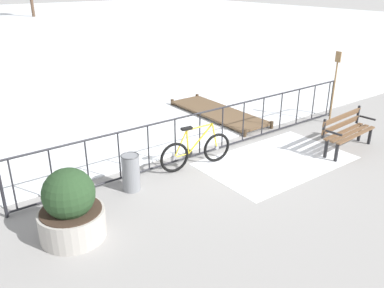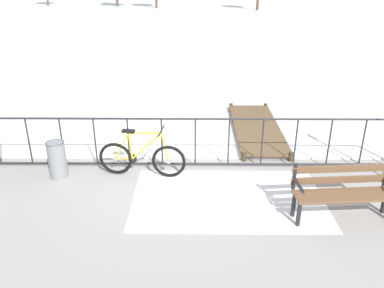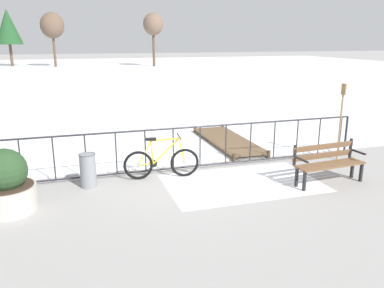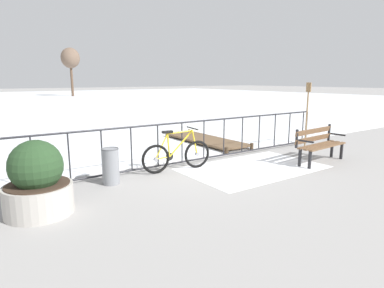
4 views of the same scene
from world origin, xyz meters
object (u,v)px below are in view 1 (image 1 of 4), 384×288
at_px(bicycle_near_railing, 196,151).
at_px(oar_upright, 335,83).
at_px(park_bench, 347,129).
at_px(planter_with_shrub, 71,209).
at_px(trash_bin, 131,172).

height_order(bicycle_near_railing, oar_upright, oar_upright).
height_order(park_bench, oar_upright, oar_upright).
bearing_deg(planter_with_shrub, park_bench, -4.44).
bearing_deg(planter_with_shrub, bicycle_near_railing, 15.54).
bearing_deg(trash_bin, bicycle_near_railing, 2.58).
bearing_deg(park_bench, oar_upright, 45.82).
height_order(bicycle_near_railing, planter_with_shrub, planter_with_shrub).
height_order(park_bench, planter_with_shrub, planter_with_shrub).
bearing_deg(bicycle_near_railing, trash_bin, -177.42).
distance_m(park_bench, trash_bin, 5.16).
relative_size(bicycle_near_railing, park_bench, 1.04).
bearing_deg(park_bench, bicycle_near_railing, 158.11).
distance_m(planter_with_shrub, trash_bin, 1.67).
bearing_deg(trash_bin, planter_with_shrub, -151.94).
distance_m(bicycle_near_railing, oar_upright, 4.77).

